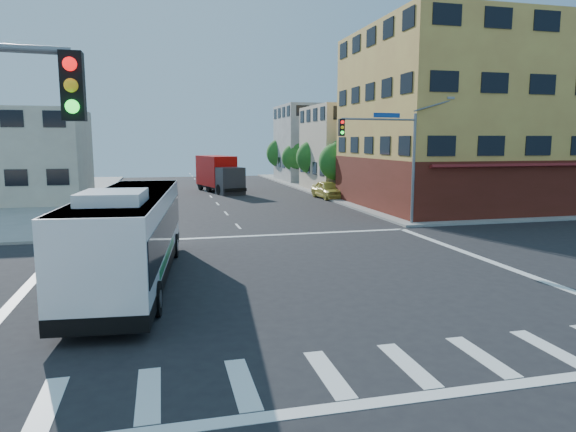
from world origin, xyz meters
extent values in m
plane|color=black|center=(0.00, 0.00, 0.00)|extent=(120.00, 120.00, 0.00)
cube|color=gray|center=(35.00, 35.00, 0.07)|extent=(50.00, 50.00, 0.15)
cube|color=gold|center=(20.00, 18.50, 7.00)|extent=(18.00, 15.00, 14.00)
cube|color=#571C14|center=(20.00, 18.50, 2.00)|extent=(18.09, 15.08, 4.00)
cube|color=maroon|center=(20.00, 11.40, 3.60)|extent=(16.00, 1.60, 0.51)
cube|color=#BDA990|center=(17.00, 34.00, 4.50)|extent=(12.00, 10.00, 9.00)
cube|color=#ACACA7|center=(17.00, 48.00, 5.00)|extent=(12.00, 10.00, 10.00)
cube|color=beige|center=(-17.00, 30.00, 4.00)|extent=(12.00, 10.00, 8.00)
cylinder|color=slate|center=(10.80, 10.80, 3.50)|extent=(0.18, 0.18, 7.00)
cylinder|color=slate|center=(8.30, 10.55, 6.60)|extent=(5.01, 0.62, 0.12)
cube|color=black|center=(5.80, 10.30, 6.10)|extent=(0.32, 0.30, 1.00)
sphere|color=#FF0C0C|center=(5.80, 10.13, 6.40)|extent=(0.20, 0.20, 0.20)
sphere|color=yellow|center=(5.80, 10.13, 6.10)|extent=(0.20, 0.20, 0.20)
sphere|color=#19FF33|center=(5.80, 10.13, 5.80)|extent=(0.20, 0.20, 0.20)
cube|color=#154195|center=(8.80, 10.60, 6.85)|extent=(1.80, 0.22, 0.28)
cube|color=gray|center=(13.30, 11.05, 8.00)|extent=(0.50, 0.22, 0.14)
cube|color=black|center=(-5.80, -10.30, 6.10)|extent=(0.32, 0.30, 1.00)
sphere|color=#FF0C0C|center=(-5.80, -10.47, 6.40)|extent=(0.20, 0.20, 0.20)
sphere|color=yellow|center=(-5.80, -10.47, 6.10)|extent=(0.20, 0.20, 0.20)
sphere|color=#19FF33|center=(-5.80, -10.47, 5.80)|extent=(0.20, 0.20, 0.20)
cylinder|color=#3C2B16|center=(11.80, 28.00, 0.96)|extent=(0.28, 0.28, 1.92)
sphere|color=#175319|center=(11.80, 28.00, 3.37)|extent=(3.60, 3.60, 3.60)
sphere|color=#175319|center=(12.20, 27.70, 4.27)|extent=(2.52, 2.52, 2.52)
cylinder|color=#3C2B16|center=(11.80, 36.00, 1.00)|extent=(0.28, 0.28, 1.99)
sphere|color=#175319|center=(11.80, 36.00, 3.51)|extent=(3.80, 3.80, 3.80)
sphere|color=#175319|center=(12.20, 35.70, 4.46)|extent=(2.66, 2.66, 2.66)
cylinder|color=#3C2B16|center=(11.80, 44.00, 0.94)|extent=(0.28, 0.28, 1.89)
sphere|color=#175319|center=(11.80, 44.00, 3.25)|extent=(3.40, 3.40, 3.40)
sphere|color=#175319|center=(12.20, 43.70, 4.10)|extent=(2.38, 2.38, 2.38)
cylinder|color=#3C2B16|center=(11.80, 52.00, 1.01)|extent=(0.28, 0.28, 2.03)
sphere|color=#175319|center=(11.80, 52.00, 3.63)|extent=(4.00, 4.00, 4.00)
sphere|color=#175319|center=(12.20, 51.70, 4.63)|extent=(2.80, 2.80, 2.80)
cube|color=black|center=(-5.76, 1.15, 0.58)|extent=(3.90, 12.94, 0.48)
cube|color=white|center=(-5.76, 1.15, 1.88)|extent=(3.89, 12.91, 3.02)
cube|color=black|center=(-5.76, 1.15, 2.07)|extent=(3.90, 12.54, 1.32)
cube|color=black|center=(-5.17, 7.42, 1.96)|extent=(2.48, 0.30, 1.43)
cube|color=#E5590C|center=(-5.16, 7.45, 3.02)|extent=(2.02, 0.24, 0.30)
cube|color=white|center=(-5.76, 1.15, 3.33)|extent=(3.81, 12.65, 0.13)
cube|color=white|center=(-6.06, -2.01, 3.58)|extent=(2.10, 2.50, 0.38)
cube|color=#107132|center=(-7.17, 0.76, 1.11)|extent=(0.57, 5.80, 0.30)
cube|color=#107132|center=(-4.45, 0.50, 1.11)|extent=(0.57, 5.80, 0.30)
cylinder|color=black|center=(-6.64, 5.32, 0.55)|extent=(0.42, 1.13, 1.10)
cylinder|color=#99999E|center=(-6.79, 5.34, 0.55)|extent=(0.09, 0.55, 0.55)
cylinder|color=black|center=(-4.12, 5.08, 0.55)|extent=(0.42, 1.13, 1.10)
cylinder|color=#99999E|center=(-3.97, 5.07, 0.55)|extent=(0.09, 0.55, 0.55)
cylinder|color=black|center=(-7.40, -2.78, 0.55)|extent=(0.42, 1.13, 1.10)
cylinder|color=#99999E|center=(-7.55, -2.76, 0.55)|extent=(0.09, 0.55, 0.55)
cylinder|color=black|center=(-4.88, -3.02, 0.55)|extent=(0.42, 1.13, 1.10)
cylinder|color=#99999E|center=(-4.74, -3.03, 0.55)|extent=(0.09, 0.55, 0.55)
cube|color=#292A2E|center=(2.07, 32.40, 1.36)|extent=(2.90, 2.82, 2.71)
cube|color=black|center=(2.32, 31.44, 1.77)|extent=(2.14, 0.63, 1.04)
cube|color=#BA0807|center=(1.08, 36.23, 2.19)|extent=(3.89, 6.28, 3.13)
cube|color=black|center=(1.39, 35.02, 0.57)|extent=(4.32, 8.65, 0.31)
cylinder|color=black|center=(0.96, 32.32, 0.52)|extent=(0.55, 1.08, 1.04)
cylinder|color=black|center=(3.08, 32.87, 0.52)|extent=(0.55, 1.08, 1.04)
cylinder|color=black|center=(0.20, 35.25, 0.52)|extent=(0.55, 1.08, 1.04)
cylinder|color=black|center=(2.32, 35.80, 0.52)|extent=(0.55, 1.08, 1.04)
cylinder|color=black|center=(-0.46, 37.77, 0.52)|extent=(0.55, 1.08, 1.04)
cylinder|color=black|center=(1.66, 38.32, 0.52)|extent=(0.55, 1.08, 1.04)
imported|color=#D4C34B|center=(10.49, 26.79, 0.82)|extent=(2.26, 4.92, 1.64)
camera|label=1|loc=(-4.58, -18.60, 5.30)|focal=32.00mm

